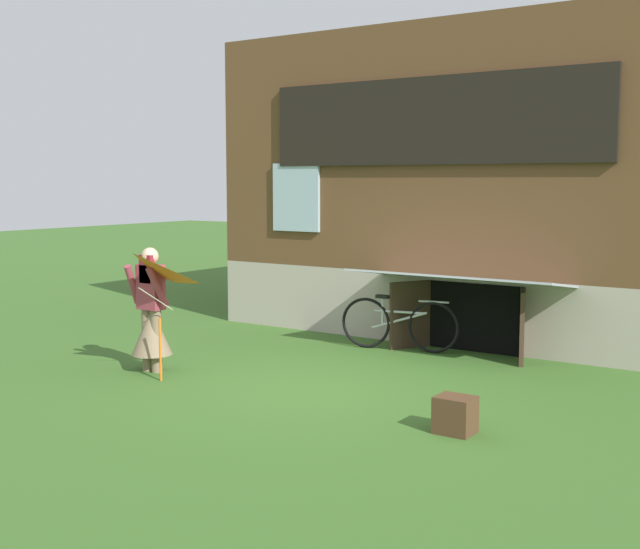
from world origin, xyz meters
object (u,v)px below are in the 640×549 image
(bicycle_silver, at_px, (399,324))
(kite, at_px, (134,284))
(person, at_px, (151,320))
(wooden_crate, at_px, (455,415))

(bicycle_silver, bearing_deg, kite, -127.90)
(kite, bearing_deg, bicycle_silver, 63.82)
(person, distance_m, wooden_crate, 4.39)
(bicycle_silver, bearing_deg, person, -135.58)
(person, xyz_separation_m, bicycle_silver, (1.99, 2.96, -0.29))
(person, bearing_deg, wooden_crate, 14.12)
(person, relative_size, kite, 1.11)
(kite, distance_m, bicycle_silver, 3.98)
(person, height_order, kite, person)
(person, bearing_deg, kite, -46.15)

